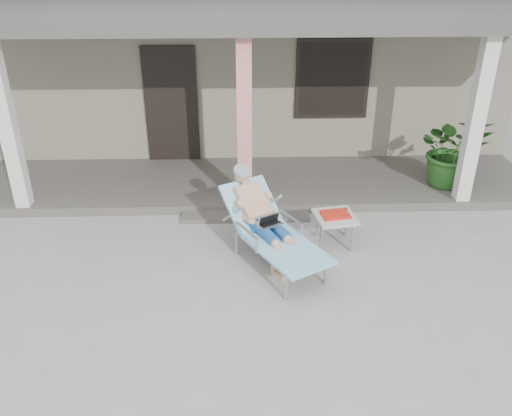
{
  "coord_description": "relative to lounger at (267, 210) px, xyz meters",
  "views": [
    {
      "loc": [
        -0.07,
        -5.59,
        4.12
      ],
      "look_at": [
        0.13,
        0.6,
        0.85
      ],
      "focal_mm": 38.0,
      "sensor_mm": 36.0,
      "label": 1
    }
  ],
  "objects": [
    {
      "name": "side_table",
      "position": [
        0.98,
        0.35,
        -0.34
      ],
      "size": [
        0.63,
        0.63,
        0.5
      ],
      "rotation": [
        0.0,
        0.0,
        0.17
      ],
      "color": "beige",
      "rests_on": "ground"
    },
    {
      "name": "porch_step",
      "position": [
        -0.28,
        1.13,
        -0.72
      ],
      "size": [
        2.0,
        0.3,
        0.07
      ],
      "primitive_type": "cube",
      "color": "#605B56",
      "rests_on": "ground"
    },
    {
      "name": "potted_palm",
      "position": [
        3.18,
        1.99,
        0.02
      ],
      "size": [
        1.21,
        1.08,
        1.25
      ],
      "primitive_type": "imported",
      "rotation": [
        0.0,
        0.0,
        -0.1
      ],
      "color": "#26591E",
      "rests_on": "porch_deck"
    },
    {
      "name": "house",
      "position": [
        -0.28,
        5.77,
        0.91
      ],
      "size": [
        10.4,
        5.4,
        3.3
      ],
      "color": "gray",
      "rests_on": "ground"
    },
    {
      "name": "porch_overhang",
      "position": [
        -0.28,
        2.22,
        2.03
      ],
      "size": [
        10.0,
        2.3,
        2.85
      ],
      "color": "silver",
      "rests_on": "porch_deck"
    },
    {
      "name": "porch_deck",
      "position": [
        -0.28,
        2.28,
        -0.68
      ],
      "size": [
        10.0,
        2.0,
        0.15
      ],
      "primitive_type": "cube",
      "color": "#605B56",
      "rests_on": "ground"
    },
    {
      "name": "ground",
      "position": [
        -0.28,
        -0.72,
        -0.75
      ],
      "size": [
        60.0,
        60.0,
        0.0
      ],
      "primitive_type": "plane",
      "color": "#9E9E99",
      "rests_on": "ground"
    },
    {
      "name": "lounger",
      "position": [
        0.0,
        0.0,
        0.0
      ],
      "size": [
        1.51,
        1.92,
        1.22
      ],
      "rotation": [
        0.0,
        0.0,
        0.52
      ],
      "color": "#B7B7BC",
      "rests_on": "ground"
    }
  ]
}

